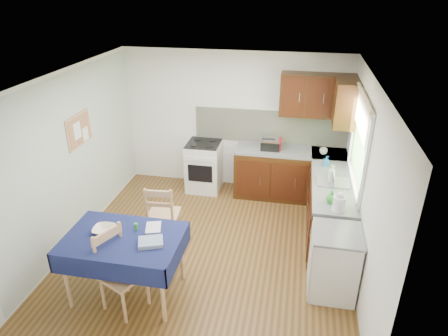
% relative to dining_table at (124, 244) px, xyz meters
% --- Properties ---
extents(floor, '(4.20, 4.20, 0.00)m').
position_rel_dining_table_xyz_m(floor, '(0.79, 1.06, -0.73)').
color(floor, '#4F3315').
rests_on(floor, ground).
extents(ceiling, '(4.00, 4.20, 0.02)m').
position_rel_dining_table_xyz_m(ceiling, '(0.79, 1.06, 1.77)').
color(ceiling, white).
rests_on(ceiling, wall_back).
extents(wall_back, '(4.00, 0.02, 2.50)m').
position_rel_dining_table_xyz_m(wall_back, '(0.79, 3.16, 0.52)').
color(wall_back, white).
rests_on(wall_back, ground).
extents(wall_front, '(4.00, 0.02, 2.50)m').
position_rel_dining_table_xyz_m(wall_front, '(0.79, -1.04, 0.52)').
color(wall_front, white).
rests_on(wall_front, ground).
extents(wall_left, '(0.02, 4.20, 2.50)m').
position_rel_dining_table_xyz_m(wall_left, '(-1.21, 1.06, 0.52)').
color(wall_left, silver).
rests_on(wall_left, ground).
extents(wall_right, '(0.02, 4.20, 2.50)m').
position_rel_dining_table_xyz_m(wall_right, '(2.79, 1.06, 0.52)').
color(wall_right, white).
rests_on(wall_right, ground).
extents(base_cabinets, '(1.90, 2.30, 0.86)m').
position_rel_dining_table_xyz_m(base_cabinets, '(2.14, 2.31, -0.30)').
color(base_cabinets, black).
rests_on(base_cabinets, ground).
extents(worktop_back, '(1.90, 0.60, 0.04)m').
position_rel_dining_table_xyz_m(worktop_back, '(1.84, 2.86, 0.15)').
color(worktop_back, slate).
rests_on(worktop_back, base_cabinets).
extents(worktop_right, '(0.60, 1.70, 0.04)m').
position_rel_dining_table_xyz_m(worktop_right, '(2.49, 1.71, 0.15)').
color(worktop_right, slate).
rests_on(worktop_right, base_cabinets).
extents(worktop_corner, '(0.60, 0.60, 0.04)m').
position_rel_dining_table_xyz_m(worktop_corner, '(2.49, 2.86, 0.15)').
color(worktop_corner, slate).
rests_on(worktop_corner, base_cabinets).
extents(splashback, '(2.70, 0.02, 0.60)m').
position_rel_dining_table_xyz_m(splashback, '(1.44, 3.14, 0.47)').
color(splashback, beige).
rests_on(splashback, wall_back).
extents(upper_cabinets, '(1.20, 0.85, 0.70)m').
position_rel_dining_table_xyz_m(upper_cabinets, '(2.31, 2.86, 1.12)').
color(upper_cabinets, black).
rests_on(upper_cabinets, wall_back).
extents(stove, '(0.60, 0.61, 0.92)m').
position_rel_dining_table_xyz_m(stove, '(0.29, 2.85, -0.27)').
color(stove, white).
rests_on(stove, ground).
extents(window, '(0.04, 1.48, 1.26)m').
position_rel_dining_table_xyz_m(window, '(2.76, 1.76, 0.92)').
color(window, '#2D4E20').
rests_on(window, wall_right).
extents(fridge, '(0.58, 0.60, 0.89)m').
position_rel_dining_table_xyz_m(fridge, '(2.49, 0.51, -0.29)').
color(fridge, white).
rests_on(fridge, ground).
extents(corkboard, '(0.04, 0.62, 0.47)m').
position_rel_dining_table_xyz_m(corkboard, '(-1.18, 1.36, 0.87)').
color(corkboard, tan).
rests_on(corkboard, wall_left).
extents(dining_table, '(1.38, 0.93, 0.84)m').
position_rel_dining_table_xyz_m(dining_table, '(0.00, 0.00, 0.00)').
color(dining_table, '#0F0E39').
rests_on(dining_table, ground).
extents(chair_far, '(0.48, 0.48, 1.00)m').
position_rel_dining_table_xyz_m(chair_far, '(0.11, 1.05, -0.20)').
color(chair_far, tan).
rests_on(chair_far, ground).
extents(chair_near, '(0.60, 0.60, 1.03)m').
position_rel_dining_table_xyz_m(chair_near, '(0.02, -0.21, -0.19)').
color(chair_near, tan).
rests_on(chair_near, ground).
extents(toaster, '(0.26, 0.16, 0.20)m').
position_rel_dining_table_xyz_m(toaster, '(1.45, 2.82, 0.26)').
color(toaster, silver).
rests_on(toaster, worktop_back).
extents(sandwich_press, '(0.32, 0.28, 0.19)m').
position_rel_dining_table_xyz_m(sandwich_press, '(1.48, 2.85, 0.26)').
color(sandwich_press, black).
rests_on(sandwich_press, worktop_back).
extents(sauce_bottle, '(0.05, 0.05, 0.23)m').
position_rel_dining_table_xyz_m(sauce_bottle, '(1.65, 2.81, 0.28)').
color(sauce_bottle, red).
rests_on(sauce_bottle, worktop_back).
extents(yellow_packet, '(0.13, 0.11, 0.15)m').
position_rel_dining_table_xyz_m(yellow_packet, '(1.54, 3.02, 0.24)').
color(yellow_packet, yellow).
rests_on(yellow_packet, worktop_back).
extents(dish_rack, '(0.46, 0.35, 0.22)m').
position_rel_dining_table_xyz_m(dish_rack, '(2.49, 1.76, 0.19)').
color(dish_rack, gray).
rests_on(dish_rack, worktop_right).
extents(kettle, '(0.16, 0.16, 0.27)m').
position_rel_dining_table_xyz_m(kettle, '(2.51, 0.99, 0.29)').
color(kettle, white).
rests_on(kettle, worktop_right).
extents(cup, '(0.14, 0.14, 0.10)m').
position_rel_dining_table_xyz_m(cup, '(2.38, 2.80, 0.22)').
color(cup, silver).
rests_on(cup, worktop_back).
extents(soap_bottle_a, '(0.15, 0.14, 0.27)m').
position_rel_dining_table_xyz_m(soap_bottle_a, '(2.45, 1.78, 0.30)').
color(soap_bottle_a, white).
rests_on(soap_bottle_a, worktop_right).
extents(soap_bottle_b, '(0.09, 0.09, 0.17)m').
position_rel_dining_table_xyz_m(soap_bottle_b, '(2.40, 2.32, 0.25)').
color(soap_bottle_b, blue).
rests_on(soap_bottle_b, worktop_right).
extents(soap_bottle_c, '(0.18, 0.18, 0.18)m').
position_rel_dining_table_xyz_m(soap_bottle_c, '(2.43, 1.17, 0.26)').
color(soap_bottle_c, '#289127').
rests_on(soap_bottle_c, worktop_right).
extents(plate_bowl, '(0.29, 0.29, 0.06)m').
position_rel_dining_table_xyz_m(plate_bowl, '(-0.25, 0.05, 0.14)').
color(plate_bowl, '#F3E1C7').
rests_on(plate_bowl, dining_table).
extents(book, '(0.24, 0.29, 0.02)m').
position_rel_dining_table_xyz_m(book, '(0.21, 0.22, 0.11)').
color(book, white).
rests_on(book, dining_table).
extents(spice_jar, '(0.04, 0.04, 0.09)m').
position_rel_dining_table_xyz_m(spice_jar, '(0.10, 0.17, 0.15)').
color(spice_jar, '#268B2C').
rests_on(spice_jar, dining_table).
extents(tea_towel, '(0.34, 0.30, 0.05)m').
position_rel_dining_table_xyz_m(tea_towel, '(0.37, -0.06, 0.13)').
color(tea_towel, navy).
rests_on(tea_towel, dining_table).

